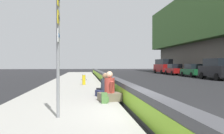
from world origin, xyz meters
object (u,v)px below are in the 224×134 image
object	(u,v)px
route_sign_post	(58,43)
parked_car_far	(175,69)
parked_car_farther	(163,66)
fire_hydrant	(84,79)
seated_person_middle	(105,89)
parked_car_fourth	(217,69)
seated_person_rear	(105,87)
backpack	(105,98)
seated_person_foreground	(110,92)
parked_car_midline	(193,70)

from	to	relation	value
route_sign_post	parked_car_far	bearing A→B (deg)	-26.79
parked_car_far	parked_car_farther	distance (m)	5.47
fire_hydrant	seated_person_middle	distance (m)	6.63
route_sign_post	parked_car_fourth	bearing A→B (deg)	-40.65
fire_hydrant	parked_car_fourth	distance (m)	15.41
seated_person_rear	backpack	xyz separation A→B (m)	(-2.90, 0.28, -0.14)
seated_person_foreground	seated_person_rear	size ratio (longest dim) A/B	1.14
seated_person_rear	parked_car_midline	distance (m)	21.93
fire_hydrant	parked_car_far	size ratio (longest dim) A/B	0.19
parked_car_fourth	parked_car_midline	size ratio (longest dim) A/B	1.06
seated_person_foreground	parked_car_far	distance (m)	28.89
parked_car_far	parked_car_farther	world-z (taller)	parked_car_farther
route_sign_post	fire_hydrant	distance (m)	11.03
seated_person_foreground	backpack	size ratio (longest dim) A/B	3.04
seated_person_rear	parked_car_midline	world-z (taller)	parked_car_midline
seated_person_foreground	backpack	world-z (taller)	seated_person_foreground
seated_person_rear	backpack	size ratio (longest dim) A/B	2.67
fire_hydrant	parked_car_midline	size ratio (longest dim) A/B	0.19
seated_person_rear	parked_car_far	distance (m)	26.82
route_sign_post	parked_car_far	world-z (taller)	route_sign_post
seated_person_foreground	backpack	bearing A→B (deg)	156.31
backpack	fire_hydrant	bearing A→B (deg)	5.50
seated_person_rear	route_sign_post	bearing A→B (deg)	161.26
fire_hydrant	parked_car_far	world-z (taller)	parked_car_far
seated_person_middle	parked_car_midline	size ratio (longest dim) A/B	0.24
route_sign_post	seated_person_middle	distance (m)	4.97
seated_person_foreground	parked_car_midline	distance (m)	23.86
route_sign_post	backpack	distance (m)	3.39
fire_hydrant	seated_person_middle	xyz separation A→B (m)	(-6.55, -0.99, -0.12)
seated_person_middle	route_sign_post	bearing A→B (deg)	158.88
fire_hydrant	seated_person_foreground	xyz separation A→B (m)	(-7.94, -1.07, -0.07)
seated_person_foreground	route_sign_post	bearing A→B (deg)	149.24
backpack	parked_car_farther	world-z (taller)	parked_car_farther
seated_person_rear	parked_car_midline	xyz separation A→B (m)	(17.65, -13.02, 0.39)
seated_person_rear	parked_car_farther	xyz separation A→B (m)	(29.02, -12.85, 0.88)
route_sign_post	seated_person_middle	bearing A→B (deg)	-21.12
fire_hydrant	parked_car_fourth	xyz separation A→B (m)	(6.28, -14.06, 0.60)
parked_car_midline	seated_person_rear	bearing A→B (deg)	143.59
parked_car_farther	backpack	bearing A→B (deg)	157.64
backpack	seated_person_rear	bearing A→B (deg)	-5.61
parked_car_farther	parked_car_midline	bearing A→B (deg)	-179.15
seated_person_middle	parked_car_far	world-z (taller)	parked_car_far
seated_person_foreground	parked_car_farther	xyz separation A→B (m)	(31.34, -12.88, 0.83)
parked_car_farther	parked_car_fourth	bearing A→B (deg)	-179.64
route_sign_post	parked_car_far	distance (m)	32.35
parked_car_farther	seated_person_middle	bearing A→B (deg)	156.60
seated_person_rear	backpack	bearing A→B (deg)	174.39
seated_person_foreground	seated_person_middle	distance (m)	1.39
seated_person_rear	parked_car_midline	bearing A→B (deg)	-36.41
parked_car_midline	parked_car_far	world-z (taller)	same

